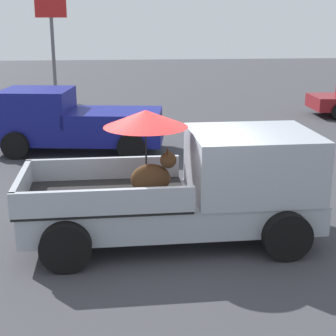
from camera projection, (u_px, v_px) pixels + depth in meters
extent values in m
plane|color=#38383D|center=(171.00, 239.00, 9.09)|extent=(80.00, 80.00, 0.00)
cylinder|color=black|center=(253.00, 196.00, 10.11)|extent=(0.81, 0.30, 0.80)
cylinder|color=black|center=(287.00, 236.00, 8.24)|extent=(0.81, 0.30, 0.80)
cylinder|color=black|center=(73.00, 203.00, 9.72)|extent=(0.81, 0.30, 0.80)
cylinder|color=black|center=(66.00, 247.00, 7.85)|extent=(0.81, 0.30, 0.80)
cube|color=#9EA3AD|center=(171.00, 209.00, 8.93)|extent=(5.03, 1.89, 0.50)
cube|color=#9EA3AD|center=(252.00, 163.00, 8.87)|extent=(2.13, 1.90, 1.08)
cube|color=#4C606B|center=(308.00, 150.00, 8.92)|extent=(0.09, 1.72, 0.64)
cube|color=black|center=(104.00, 196.00, 8.72)|extent=(2.83, 1.89, 0.06)
cube|color=#9EA3AD|center=(104.00, 168.00, 9.53)|extent=(2.80, 0.15, 0.40)
cube|color=#9EA3AD|center=(104.00, 202.00, 7.78)|extent=(2.80, 0.15, 0.40)
cube|color=#9EA3AD|center=(22.00, 186.00, 8.51)|extent=(0.13, 1.84, 0.40)
ellipsoid|color=#472D19|center=(151.00, 179.00, 8.71)|extent=(0.69, 0.33, 0.52)
sphere|color=#472D19|center=(168.00, 160.00, 8.65)|extent=(0.29, 0.29, 0.28)
cone|color=#472D19|center=(168.00, 151.00, 8.69)|extent=(0.09, 0.09, 0.12)
cone|color=#472D19|center=(169.00, 153.00, 8.54)|extent=(0.09, 0.09, 0.12)
cylinder|color=black|center=(146.00, 159.00, 8.66)|extent=(0.03, 0.03, 1.19)
cone|color=red|center=(146.00, 118.00, 8.46)|extent=(1.44, 1.44, 0.28)
cylinder|color=black|center=(15.00, 145.00, 14.13)|extent=(0.79, 0.36, 0.76)
cylinder|color=black|center=(36.00, 131.00, 15.95)|extent=(0.79, 0.36, 0.76)
cylinder|color=black|center=(131.00, 147.00, 14.00)|extent=(0.79, 0.36, 0.76)
cylinder|color=black|center=(138.00, 132.00, 15.82)|extent=(0.79, 0.36, 0.76)
cube|color=navy|center=(80.00, 133.00, 14.93)|extent=(5.01, 2.46, 0.50)
cube|color=navy|center=(37.00, 107.00, 14.77)|extent=(2.14, 2.05, 1.00)
cube|color=navy|center=(114.00, 118.00, 14.76)|extent=(2.93, 2.16, 0.40)
cylinder|color=black|center=(324.00, 104.00, 21.15)|extent=(0.67, 0.25, 0.66)
cylinder|color=#59595B|center=(54.00, 60.00, 23.69)|extent=(0.16, 0.16, 3.75)
cube|color=#B21E1E|center=(50.00, 7.00, 23.03)|extent=(1.40, 0.12, 0.90)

